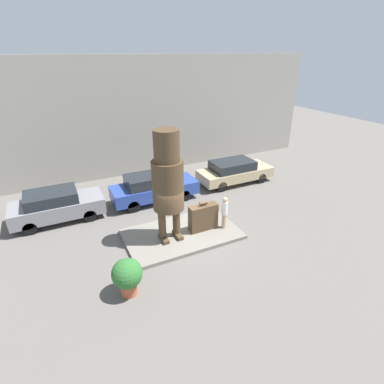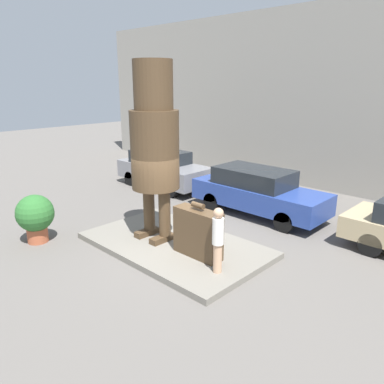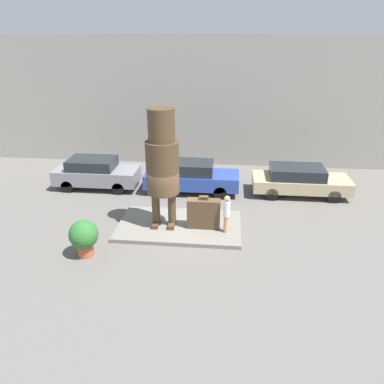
# 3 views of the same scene
# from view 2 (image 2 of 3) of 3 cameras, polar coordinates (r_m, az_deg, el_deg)

# --- Properties ---
(ground_plane) EXTENTS (60.00, 60.00, 0.00)m
(ground_plane) POSITION_cam_2_polar(r_m,az_deg,el_deg) (10.56, -2.66, -8.45)
(ground_plane) COLOR #605B56
(pedestal) EXTENTS (5.10, 3.05, 0.16)m
(pedestal) POSITION_cam_2_polar(r_m,az_deg,el_deg) (10.53, -2.66, -8.06)
(pedestal) COLOR slate
(pedestal) RESTS_ON ground_plane
(building_backdrop) EXTENTS (28.00, 0.60, 7.49)m
(building_backdrop) POSITION_cam_2_polar(r_m,az_deg,el_deg) (16.77, 19.79, 13.11)
(building_backdrop) COLOR gray
(building_backdrop) RESTS_ON ground_plane
(statue_figure) EXTENTS (1.31, 1.31, 4.84)m
(statue_figure) POSITION_cam_2_polar(r_m,az_deg,el_deg) (10.10, -5.73, 8.09)
(statue_figure) COLOR #4C3823
(statue_figure) RESTS_ON pedestal
(giant_suitcase) EXTENTS (1.34, 0.45, 1.42)m
(giant_suitcase) POSITION_cam_2_polar(r_m,az_deg,el_deg) (9.50, 0.90, -6.23)
(giant_suitcase) COLOR #4C3823
(giant_suitcase) RESTS_ON pedestal
(tourist) EXTENTS (0.27, 0.27, 1.58)m
(tourist) POSITION_cam_2_polar(r_m,az_deg,el_deg) (8.61, 3.97, -6.96)
(tourist) COLOR tan
(tourist) RESTS_ON pedestal
(parked_car_grey) EXTENTS (4.30, 1.80, 1.58)m
(parked_car_grey) POSITION_cam_2_polar(r_m,az_deg,el_deg) (16.31, -4.48, 3.59)
(parked_car_grey) COLOR gray
(parked_car_grey) RESTS_ON ground_plane
(parked_car_blue) EXTENTS (4.73, 1.72, 1.60)m
(parked_car_blue) POSITION_cam_2_polar(r_m,az_deg,el_deg) (13.04, 9.93, 0.14)
(parked_car_blue) COLOR #284293
(parked_car_blue) RESTS_ON ground_plane
(planter_pot) EXTENTS (1.06, 1.06, 1.40)m
(planter_pot) POSITION_cam_2_polar(r_m,az_deg,el_deg) (11.52, -22.78, -3.31)
(planter_pot) COLOR #AD5638
(planter_pot) RESTS_ON ground_plane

